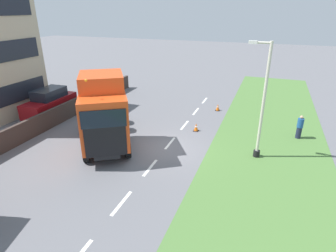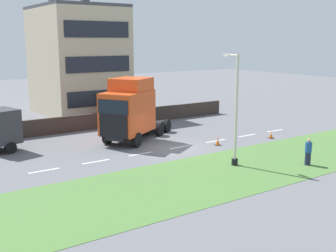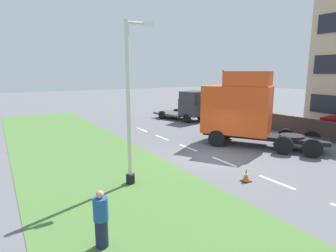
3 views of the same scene
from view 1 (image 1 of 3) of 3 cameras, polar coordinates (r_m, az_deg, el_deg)
ground_plane at (r=17.50m, az=-0.36°, el=-4.46°), size 120.00×120.00×0.00m
grass_verge at (r=16.63m, az=19.57°, el=-7.47°), size 7.00×44.00×0.01m
lane_markings at (r=18.08m, az=0.42°, el=-3.50°), size 0.16×21.00×0.00m
boundary_wall at (r=21.80m, az=-23.11°, el=1.19°), size 0.25×24.00×1.32m
lorry_cab at (r=16.80m, az=-12.85°, el=2.43°), size 5.91×7.23×4.77m
parked_car at (r=24.39m, az=-22.88°, el=4.39°), size 2.03×4.72×2.17m
lamp_post at (r=16.16m, az=18.43°, el=3.33°), size 1.30×0.37×6.53m
pedestrian at (r=20.40m, az=25.19°, el=-0.24°), size 0.39×0.39×1.60m
traffic_cone_lead at (r=24.10m, az=10.07°, el=3.76°), size 0.36×0.36×0.58m
traffic_cone_trailing at (r=19.84m, az=5.72°, el=-0.24°), size 0.36×0.36×0.58m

